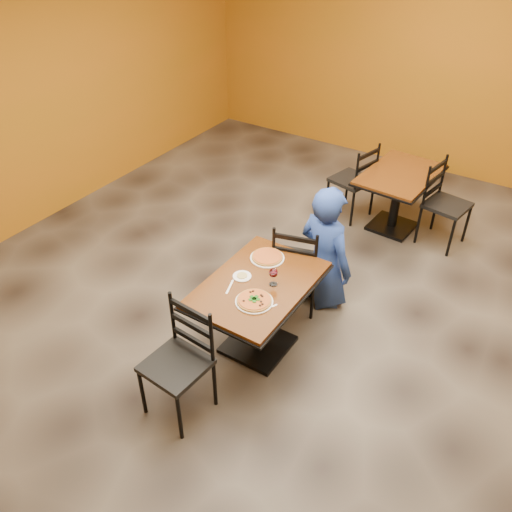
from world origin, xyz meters
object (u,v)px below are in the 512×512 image
Objects in this scene: plate_main at (254,302)px; plate_far at (267,258)px; table_main at (258,300)px; side_plate at (242,276)px; pizza_far at (267,256)px; chair_main_near at (176,366)px; pizza_main at (254,300)px; wine_glass at (273,276)px; chair_main_far at (298,263)px; chair_second_left at (352,180)px; table_second at (398,188)px; diner at (326,246)px; chair_second_right at (447,206)px.

plate_main and plate_far have the same top height.
table_main is 0.26m from side_plate.
table_main is 0.42m from pizza_far.
chair_main_near reaches higher than plate_far.
chair_main_near reaches higher than pizza_main.
pizza_main is 0.61m from plate_far.
side_plate is at bearing -168.87° from wine_glass.
chair_main_far is at bearing 90.71° from table_main.
chair_main_far is 3.15× the size of plate_main.
table_main is 3.97× the size of plate_main.
plate_main is 0.29m from wine_glass.
plate_main is (0.11, -0.23, 0.20)m from table_main.
chair_main_far reaches higher than side_plate.
chair_main_near is 0.80m from pizza_main.
chair_second_left reaches higher than side_plate.
table_second is 2.67m from side_plate.
diner is 1.03m from side_plate.
chair_second_left is (-0.28, 1.87, 0.00)m from chair_main_far.
chair_main_far is 0.81m from side_plate.
plate_far is at bearing 80.07° from diner.
wine_glass is (0.24, -0.29, 0.07)m from pizza_far.
chair_second_right is at bearing 68.24° from side_plate.
wine_glass reaches higher than pizza_far.
chair_second_left is 2.30m from plate_far.
side_plate is (-0.27, 0.22, -0.02)m from pizza_main.
pizza_main is at bearing -92.27° from wine_glass.
plate_far is at bearing 92.84° from chair_main_near.
wine_glass is (0.41, -2.57, 0.35)m from chair_second_left.
plate_far is (-0.42, -2.28, 0.20)m from table_second.
chair_second_right is at bearing 0.00° from table_second.
table_main is 1.05× the size of table_second.
diner reaches higher than chair_main_near.
chair_main_near reaches higher than table_second.
table_second is 4.17× the size of pizza_far.
table_main is at bearing -70.71° from plate_far.
diner is at bearing 86.90° from plate_main.
plate_main is at bearing -39.70° from side_plate.
table_second is 1.18× the size of chair_second_right.
pizza_far is at bearing 111.79° from pizza_main.
diner is (0.47, -1.66, 0.15)m from chair_second_left.
chair_main_far is 0.79m from wine_glass.
chair_second_right is (1.18, 0.00, 0.01)m from chair_second_left.
plate_main is (0.40, -2.85, 0.27)m from chair_second_left.
chair_main_far is at bearing 74.83° from plate_far.
diner is 4.11× the size of plate_main.
side_plate reaches higher than table_main.
chair_main_far is 5.42× the size of wine_glass.
chair_second_left is 2.30m from pizza_far.
diner is at bearing 29.57° from chair_second_left.
pizza_main is at bearing 102.21° from diner.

